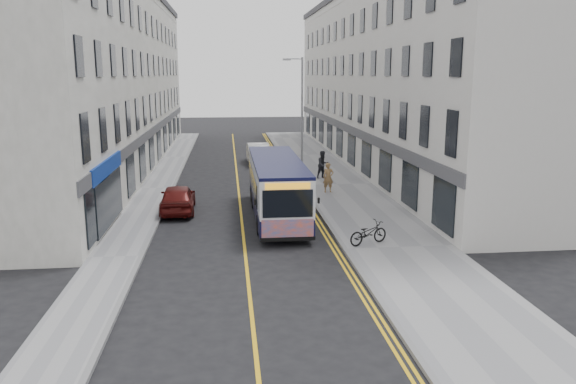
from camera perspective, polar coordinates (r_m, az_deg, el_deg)
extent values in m
plane|color=black|center=(23.40, -4.46, -5.45)|extent=(140.00, 140.00, 0.00)
cube|color=gray|center=(35.68, 5.01, 0.72)|extent=(4.50, 64.00, 0.12)
cube|color=gray|center=(35.30, -13.22, 0.32)|extent=(2.00, 64.00, 0.12)
cube|color=slate|center=(35.32, 1.42, 0.65)|extent=(0.18, 64.00, 0.13)
cube|color=slate|center=(35.19, -11.60, 0.36)|extent=(0.18, 64.00, 0.13)
cube|color=#EBB114|center=(35.04, -5.08, 0.41)|extent=(0.12, 64.00, 0.01)
cube|color=#EBB114|center=(35.28, 0.70, 0.54)|extent=(0.10, 64.00, 0.01)
cube|color=#EBB114|center=(35.30, 1.02, 0.55)|extent=(0.10, 64.00, 0.01)
cube|color=silver|center=(44.99, 9.61, 11.18)|extent=(6.00, 46.00, 13.00)
cube|color=silver|center=(44.14, -17.47, 10.79)|extent=(6.00, 46.00, 13.00)
cylinder|color=#92949A|center=(36.77, 1.43, 7.30)|extent=(0.14, 0.14, 8.00)
cylinder|color=#92949A|center=(36.60, 0.67, 13.39)|extent=(1.00, 0.08, 0.08)
cube|color=#92949A|center=(36.54, -0.13, 13.31)|extent=(0.50, 0.18, 0.12)
cube|color=black|center=(27.64, -1.14, -1.14)|extent=(2.27, 9.97, 0.82)
cube|color=silver|center=(27.39, -1.15, 1.36)|extent=(2.27, 9.97, 1.63)
cube|color=black|center=(27.24, -1.16, 3.19)|extent=(2.29, 9.97, 0.15)
cube|color=black|center=(27.88, -3.61, 1.14)|extent=(0.04, 7.80, 1.04)
cube|color=black|center=(28.08, 1.10, 1.24)|extent=(0.04, 7.80, 1.04)
cube|color=black|center=(22.53, -0.03, -1.20)|extent=(2.04, 0.04, 1.13)
cube|color=#FF5215|center=(22.80, -0.03, -3.86)|extent=(2.13, 0.04, 0.86)
cube|color=orange|center=(22.37, -0.03, 0.60)|extent=(1.81, 0.04, 0.25)
cylinder|color=black|center=(24.74, -2.89, -3.37)|extent=(0.25, 0.91, 0.91)
cylinder|color=black|center=(24.94, 1.82, -3.24)|extent=(0.25, 0.91, 0.91)
cylinder|color=black|center=(29.58, -3.45, -0.83)|extent=(0.25, 0.91, 0.91)
cylinder|color=black|center=(29.74, 0.49, -0.74)|extent=(0.25, 0.91, 0.91)
cylinder|color=black|center=(31.17, -3.60, -0.17)|extent=(0.25, 0.91, 0.91)
cylinder|color=black|center=(31.32, 0.15, -0.08)|extent=(0.25, 0.91, 0.91)
imported|color=black|center=(23.23, 8.15, -4.13)|extent=(1.92, 1.31, 0.95)
imported|color=olive|center=(33.03, 4.12, 1.47)|extent=(0.66, 0.46, 1.75)
imported|color=black|center=(37.43, 3.58, 2.79)|extent=(1.09, 0.98, 1.84)
imported|color=silver|center=(44.35, -3.02, 3.91)|extent=(1.80, 4.83, 1.58)
imported|color=#53100D|center=(29.24, -11.14, -0.63)|extent=(1.85, 4.34, 1.46)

